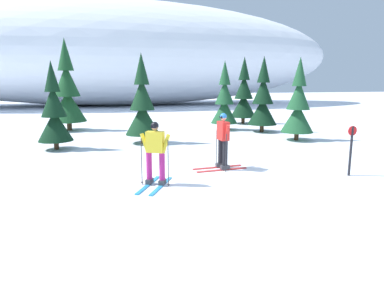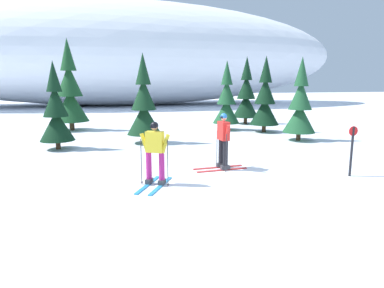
{
  "view_description": "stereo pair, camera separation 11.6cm",
  "coord_description": "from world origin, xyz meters",
  "px_view_note": "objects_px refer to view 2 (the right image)",
  "views": [
    {
      "loc": [
        -3.31,
        -8.72,
        2.76
      ],
      "look_at": [
        -1.06,
        0.73,
        0.95
      ],
      "focal_mm": 32.38,
      "sensor_mm": 36.0,
      "label": 1
    },
    {
      "loc": [
        -3.2,
        -8.75,
        2.76
      ],
      "look_at": [
        -1.06,
        0.73,
        0.95
      ],
      "focal_mm": 32.38,
      "sensor_mm": 36.0,
      "label": 2
    }
  ],
  "objects_px": {
    "pine_tree_far_left": "(70,93)",
    "trail_marker_post": "(352,148)",
    "pine_tree_far_right": "(300,106)",
    "pine_tree_left": "(56,113)",
    "skier_yellow_jacket": "(155,152)",
    "pine_tree_center_right": "(265,101)",
    "skier_red_jacket": "(223,140)",
    "pine_tree_center_left": "(144,106)",
    "pine_tree_center": "(226,101)",
    "pine_tree_right": "(246,96)"
  },
  "relations": [
    {
      "from": "pine_tree_far_left",
      "to": "trail_marker_post",
      "type": "relative_size",
      "value": 3.39
    },
    {
      "from": "trail_marker_post",
      "to": "pine_tree_far_right",
      "type": "bearing_deg",
      "value": 74.25
    },
    {
      "from": "pine_tree_left",
      "to": "skier_yellow_jacket",
      "type": "bearing_deg",
      "value": -60.15
    },
    {
      "from": "pine_tree_far_left",
      "to": "pine_tree_center_right",
      "type": "relative_size",
      "value": 1.24
    },
    {
      "from": "skier_red_jacket",
      "to": "trail_marker_post",
      "type": "distance_m",
      "value": 3.72
    },
    {
      "from": "pine_tree_left",
      "to": "pine_tree_center_left",
      "type": "bearing_deg",
      "value": 10.21
    },
    {
      "from": "pine_tree_far_left",
      "to": "pine_tree_center",
      "type": "height_order",
      "value": "pine_tree_far_left"
    },
    {
      "from": "pine_tree_left",
      "to": "pine_tree_far_right",
      "type": "distance_m",
      "value": 10.51
    },
    {
      "from": "pine_tree_far_left",
      "to": "pine_tree_center_left",
      "type": "distance_m",
      "value": 6.04
    },
    {
      "from": "pine_tree_far_left",
      "to": "skier_yellow_jacket",
      "type": "bearing_deg",
      "value": -73.44
    },
    {
      "from": "pine_tree_far_right",
      "to": "trail_marker_post",
      "type": "distance_m",
      "value": 6.08
    },
    {
      "from": "pine_tree_far_left",
      "to": "pine_tree_left",
      "type": "xyz_separation_m",
      "value": [
        0.06,
        -5.47,
        -0.61
      ]
    },
    {
      "from": "pine_tree_center_right",
      "to": "pine_tree_far_right",
      "type": "relative_size",
      "value": 1.05
    },
    {
      "from": "pine_tree_center_left",
      "to": "pine_tree_center_right",
      "type": "xyz_separation_m",
      "value": [
        6.53,
        1.91,
        0.04
      ]
    },
    {
      "from": "pine_tree_right",
      "to": "trail_marker_post",
      "type": "relative_size",
      "value": 2.86
    },
    {
      "from": "pine_tree_far_left",
      "to": "pine_tree_center_left",
      "type": "bearing_deg",
      "value": -53.47
    },
    {
      "from": "pine_tree_center_left",
      "to": "pine_tree_far_left",
      "type": "bearing_deg",
      "value": 126.53
    },
    {
      "from": "pine_tree_center",
      "to": "pine_tree_right",
      "type": "relative_size",
      "value": 0.91
    },
    {
      "from": "pine_tree_center_left",
      "to": "trail_marker_post",
      "type": "relative_size",
      "value": 2.67
    },
    {
      "from": "pine_tree_far_left",
      "to": "pine_tree_center_right",
      "type": "bearing_deg",
      "value": -16.14
    },
    {
      "from": "pine_tree_far_right",
      "to": "pine_tree_center_left",
      "type": "bearing_deg",
      "value": 172.7
    },
    {
      "from": "pine_tree_right",
      "to": "pine_tree_center_left",
      "type": "bearing_deg",
      "value": -141.49
    },
    {
      "from": "pine_tree_far_left",
      "to": "pine_tree_left",
      "type": "relative_size",
      "value": 1.41
    },
    {
      "from": "pine_tree_center_left",
      "to": "pine_tree_right",
      "type": "relative_size",
      "value": 0.93
    },
    {
      "from": "pine_tree_center_left",
      "to": "pine_tree_far_right",
      "type": "relative_size",
      "value": 1.03
    },
    {
      "from": "skier_yellow_jacket",
      "to": "pine_tree_center_right",
      "type": "relative_size",
      "value": 0.42
    },
    {
      "from": "pine_tree_right",
      "to": "skier_yellow_jacket",
      "type": "bearing_deg",
      "value": -121.22
    },
    {
      "from": "trail_marker_post",
      "to": "pine_tree_far_left",
      "type": "bearing_deg",
      "value": 127.74
    },
    {
      "from": "pine_tree_far_left",
      "to": "pine_tree_center",
      "type": "distance_m",
      "value": 8.57
    },
    {
      "from": "pine_tree_left",
      "to": "pine_tree_center_right",
      "type": "distance_m",
      "value": 10.38
    },
    {
      "from": "pine_tree_center_left",
      "to": "pine_tree_center_right",
      "type": "relative_size",
      "value": 0.98
    },
    {
      "from": "skier_red_jacket",
      "to": "pine_tree_right",
      "type": "height_order",
      "value": "pine_tree_right"
    },
    {
      "from": "pine_tree_center",
      "to": "pine_tree_right",
      "type": "xyz_separation_m",
      "value": [
        2.08,
        2.39,
        0.16
      ]
    },
    {
      "from": "pine_tree_center_right",
      "to": "pine_tree_center_left",
      "type": "bearing_deg",
      "value": -163.72
    },
    {
      "from": "skier_red_jacket",
      "to": "pine_tree_far_left",
      "type": "distance_m",
      "value": 11.46
    },
    {
      "from": "pine_tree_left",
      "to": "pine_tree_center_left",
      "type": "relative_size",
      "value": 0.9
    },
    {
      "from": "pine_tree_center",
      "to": "pine_tree_right",
      "type": "bearing_deg",
      "value": 48.94
    },
    {
      "from": "pine_tree_center_right",
      "to": "trail_marker_post",
      "type": "xyz_separation_m",
      "value": [
        -1.19,
        -8.61,
        -0.84
      ]
    },
    {
      "from": "skier_red_jacket",
      "to": "pine_tree_far_right",
      "type": "xyz_separation_m",
      "value": [
        4.99,
        4.21,
        0.65
      ]
    },
    {
      "from": "pine_tree_center",
      "to": "trail_marker_post",
      "type": "relative_size",
      "value": 2.6
    },
    {
      "from": "pine_tree_center_right",
      "to": "skier_red_jacket",
      "type": "bearing_deg",
      "value": -122.93
    },
    {
      "from": "pine_tree_center",
      "to": "pine_tree_center_right",
      "type": "relative_size",
      "value": 0.95
    },
    {
      "from": "skier_red_jacket",
      "to": "pine_tree_right",
      "type": "bearing_deg",
      "value": 65.22
    },
    {
      "from": "skier_red_jacket",
      "to": "pine_tree_center_right",
      "type": "height_order",
      "value": "pine_tree_center_right"
    },
    {
      "from": "pine_tree_far_left",
      "to": "pine_tree_center_left",
      "type": "height_order",
      "value": "pine_tree_far_left"
    },
    {
      "from": "pine_tree_center_left",
      "to": "pine_tree_center",
      "type": "height_order",
      "value": "pine_tree_center_left"
    },
    {
      "from": "pine_tree_left",
      "to": "skier_red_jacket",
      "type": "bearing_deg",
      "value": -39.03
    },
    {
      "from": "pine_tree_center_right",
      "to": "pine_tree_right",
      "type": "xyz_separation_m",
      "value": [
        0.34,
        3.56,
        0.08
      ]
    },
    {
      "from": "pine_tree_right",
      "to": "pine_tree_far_left",
      "type": "bearing_deg",
      "value": -176.54
    },
    {
      "from": "trail_marker_post",
      "to": "skier_yellow_jacket",
      "type": "bearing_deg",
      "value": 176.03
    }
  ]
}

